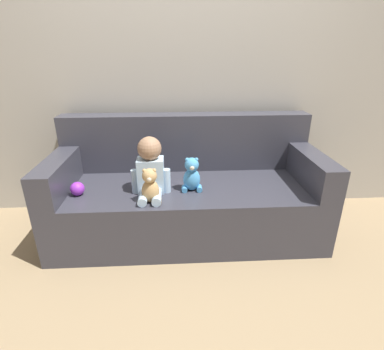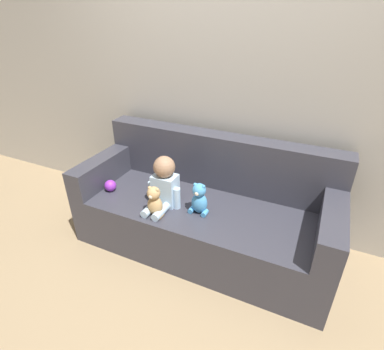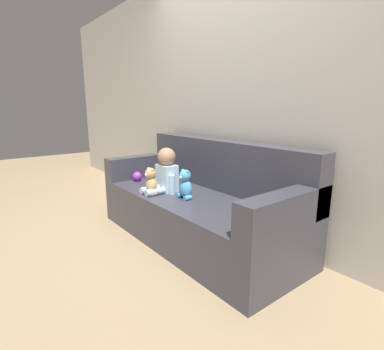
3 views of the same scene
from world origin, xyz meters
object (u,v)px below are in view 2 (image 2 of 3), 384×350
Objects in this scene: person_baby at (164,185)px; toy_ball at (110,186)px; teddy_bear_brown at (155,202)px; couch at (205,211)px; plush_toy_side at (199,199)px.

person_baby reaches higher than toy_ball.
person_baby is at bearing 92.31° from teddy_bear_brown.
couch reaches higher than plush_toy_side.
person_baby is 0.53m from toy_ball.
toy_ball is at bearing -177.69° from plush_toy_side.
couch is at bearing 97.49° from plush_toy_side.
toy_ball is at bearing -164.51° from couch.
teddy_bear_brown is (-0.26, -0.35, 0.23)m from couch.
couch is 0.49m from teddy_bear_brown.
toy_ball is (-0.52, 0.14, -0.07)m from teddy_bear_brown.
plush_toy_side reaches higher than toy_ball.
couch is at bearing 15.49° from toy_ball.
couch is 0.30m from plush_toy_side.
person_baby is 1.61× the size of plush_toy_side.
couch reaches higher than person_baby.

